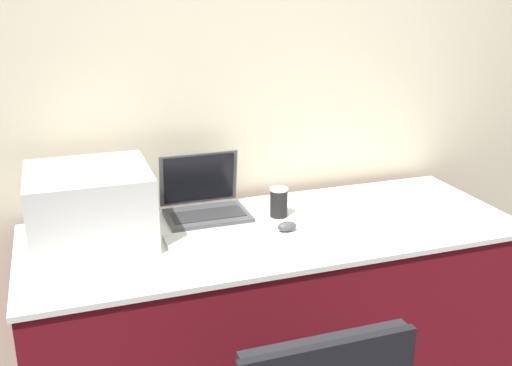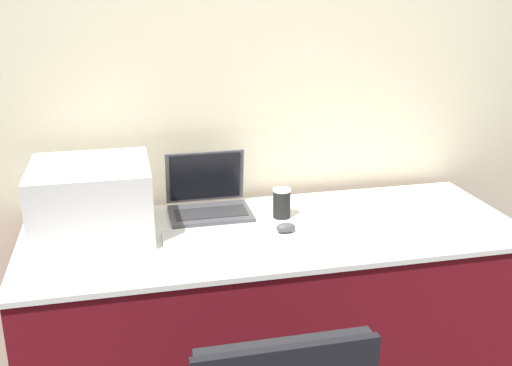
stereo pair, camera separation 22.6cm
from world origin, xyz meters
name	(u,v)px [view 1 (the left image)]	position (x,y,z in m)	size (l,w,h in m)	color
wall_back	(239,77)	(0.00, 0.80, 1.30)	(8.00, 0.05, 2.60)	beige
table	(274,317)	(0.00, 0.35, 0.39)	(1.90, 0.72, 0.78)	maroon
printer	(90,203)	(-0.67, 0.46, 0.93)	(0.43, 0.41, 0.27)	silver
laptop_left	(204,202)	(-0.22, 0.58, 0.84)	(0.33, 0.26, 0.24)	#4C4C51
external_keyboard	(220,238)	(-0.23, 0.31, 0.79)	(0.40, 0.15, 0.02)	silver
coffee_cup	(279,202)	(0.06, 0.46, 0.84)	(0.07, 0.07, 0.12)	black
mouse	(287,226)	(0.03, 0.31, 0.80)	(0.08, 0.04, 0.04)	#4C4C51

